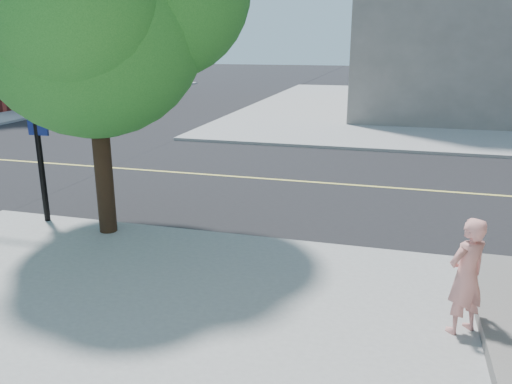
% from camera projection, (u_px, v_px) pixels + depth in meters
% --- Properties ---
extents(ground, '(140.00, 140.00, 0.00)m').
position_uv_depth(ground, '(42.00, 219.00, 11.05)').
color(ground, black).
rests_on(ground, ground).
extents(road_ew, '(140.00, 9.00, 0.01)m').
position_uv_depth(road_ew, '(142.00, 170.00, 15.21)').
color(road_ew, black).
rests_on(road_ew, ground).
extents(man_on_phone, '(0.66, 0.64, 1.53)m').
position_uv_depth(man_on_phone, '(466.00, 276.00, 6.39)').
color(man_on_phone, '#D78984').
rests_on(man_on_phone, sidewalk_se).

